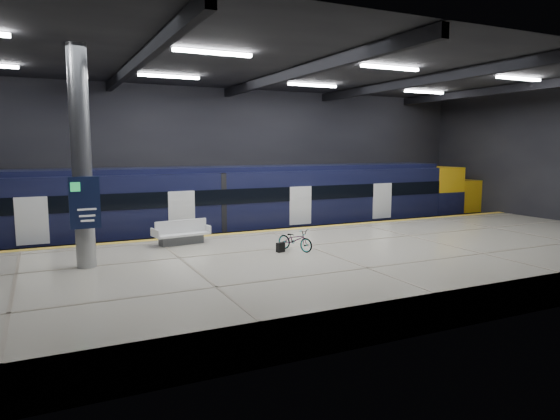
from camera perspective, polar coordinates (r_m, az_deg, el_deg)
ground at (r=20.51m, az=1.72°, el=-6.59°), size 30.00×30.00×0.00m
room_shell at (r=19.94m, az=1.77°, el=9.58°), size 30.10×16.10×8.05m
platform at (r=18.26m, az=5.35°, el=-6.58°), size 30.00×11.00×1.10m
safety_strip at (r=22.72m, az=-1.46°, el=-2.39°), size 30.00×0.40×0.01m
rails at (r=25.39m, az=-4.00°, el=-3.73°), size 30.00×1.52×0.16m
train at (r=25.56m, az=-1.51°, el=0.85°), size 29.40×2.84×3.79m
bench at (r=19.99m, az=-11.22°, el=-2.89°), size 2.27×1.18×0.96m
bicycle at (r=18.37m, az=1.75°, el=-3.40°), size 1.14×1.65×0.82m
pannier_bag at (r=18.16m, az=0.06°, el=-4.29°), size 0.34×0.25×0.35m
info_column at (r=16.71m, az=-21.73°, el=5.22°), size 0.90×0.78×6.90m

